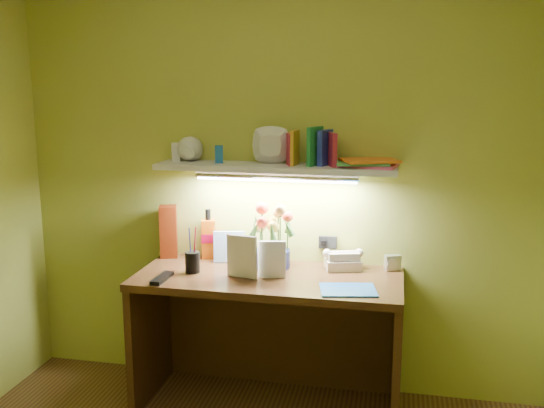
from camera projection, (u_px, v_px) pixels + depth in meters
The scene contains 13 objects.
desk at pixel (268, 342), 3.26m from camera, with size 1.40×0.60×0.75m, color #3B1E10.
flower_bouquet at pixel (272, 237), 3.30m from camera, with size 0.22×0.22×0.34m, color #0D1339, non-canonical shape.
telephone at pixel (343, 259), 3.29m from camera, with size 0.19×0.14×0.11m, color beige, non-canonical shape.
desk_clock at pixel (393, 263), 3.27m from camera, with size 0.08×0.04×0.08m, color silver.
whisky_bottle at pixel (208, 234), 3.49m from camera, with size 0.08×0.08×0.29m, color #C64E0A, non-canonical shape.
whisky_box at pixel (168, 231), 3.51m from camera, with size 0.10×0.10×0.30m, color #5F1B05.
pen_cup at pixel (192, 255), 3.23m from camera, with size 0.08×0.08×0.19m, color black.
art_card at pixel (229, 247), 3.42m from camera, with size 0.17×0.03×0.17m, color white, non-canonical shape.
tv_remote at pixel (162, 278), 3.11m from camera, with size 0.05×0.19×0.02m, color black.
blue_folder at pixel (348, 290), 2.96m from camera, with size 0.27×0.20×0.01m, color blue.
desk_book_a at pixel (227, 255), 3.16m from camera, with size 0.17×0.02×0.23m, color white.
desk_book_b at pixel (258, 259), 3.13m from camera, with size 0.15×0.02×0.20m, color silver.
wall_shelf at pixel (273, 161), 3.25m from camera, with size 1.32×0.30×0.24m.
Camera 1 is at (0.65, -1.79, 1.74)m, focal length 40.00 mm.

